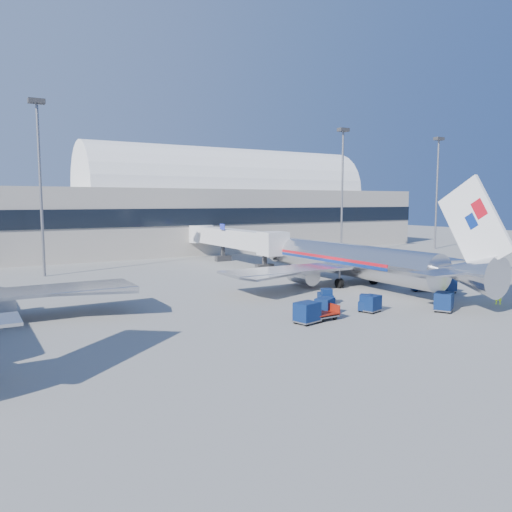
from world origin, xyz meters
TOP-DOWN VIEW (x-y plane):
  - ground at (0.00, 0.00)m, footprint 260.00×260.00m
  - terminal at (-13.60, 55.96)m, footprint 170.00×28.15m
  - airliner_main at (10.00, 4.51)m, footprint 32.00×37.26m
  - jetbridge_near at (7.60, 30.81)m, footprint 4.40×27.50m
  - mast_west at (-20.00, 30.00)m, footprint 2.00×1.20m
  - mast_east at (30.00, 30.00)m, footprint 2.00×1.20m
  - mast_far_east at (55.00, 30.00)m, footprint 2.00×1.20m
  - barrier_near at (18.00, 2.00)m, footprint 3.00×0.55m
  - barrier_mid at (21.30, 2.00)m, footprint 3.00×0.55m
  - barrier_far at (24.60, 2.00)m, footprint 3.00×0.55m
  - tug_lead at (1.85, -6.84)m, footprint 2.60×2.40m
  - tug_right at (13.77, -2.50)m, footprint 2.34×2.05m
  - tug_left at (0.76, -2.36)m, footprint 2.00×2.54m
  - cart_train_a at (1.82, -7.46)m, footprint 2.00×1.72m
  - cart_train_b at (-2.51, -6.38)m, footprint 2.12×1.95m
  - cart_train_c at (-5.53, -7.94)m, footprint 2.25×1.90m
  - cart_solo_near at (7.54, -10.57)m, footprint 2.43×2.26m
  - cart_solo_far at (15.01, -4.84)m, footprint 2.24×1.85m
  - cart_open_red at (-3.56, -7.61)m, footprint 2.33×1.71m
  - ramp_worker at (14.62, -11.08)m, footprint 0.84×0.82m

SIDE VIEW (x-z plane):
  - ground at x=0.00m, z-range 0.00..0.00m
  - cart_open_red at x=-3.56m, z-range 0.13..0.73m
  - barrier_near at x=18.00m, z-range 0.00..0.90m
  - barrier_mid at x=21.30m, z-range 0.00..0.90m
  - barrier_far at x=24.60m, z-range 0.00..0.90m
  - tug_right at x=13.77m, z-range -0.06..1.32m
  - tug_left at x=0.76m, z-range -0.07..1.41m
  - tug_lead at x=1.85m, z-range -0.07..1.48m
  - cart_train_a at x=1.82m, z-range 0.05..1.55m
  - cart_train_b at x=-2.51m, z-range 0.05..1.56m
  - cart_solo_near at x=7.54m, z-range 0.06..1.77m
  - cart_train_c at x=-5.53m, z-range 0.06..1.79m
  - cart_solo_far at x=15.01m, z-range 0.06..1.84m
  - ramp_worker at x=14.62m, z-range 0.00..1.95m
  - airliner_main at x=10.00m, z-range -3.11..8.96m
  - jetbridge_near at x=7.60m, z-range 0.80..7.05m
  - terminal at x=-13.60m, z-range -2.98..18.02m
  - mast_west at x=-20.00m, z-range 3.49..26.09m
  - mast_east at x=30.00m, z-range 3.49..26.09m
  - mast_far_east at x=55.00m, z-range 3.49..26.09m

